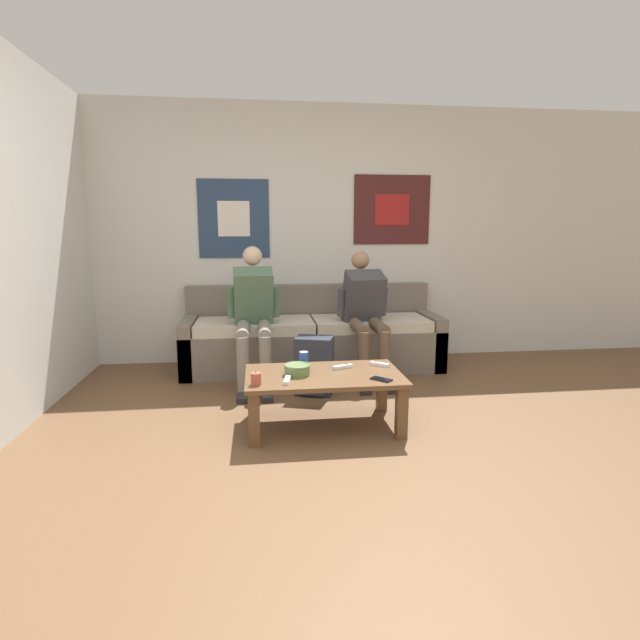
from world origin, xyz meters
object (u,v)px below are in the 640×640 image
Objects in this scene: backpack at (314,367)px; game_controller_near_right at (287,380)px; coffee_table at (324,383)px; ceramic_bowl at (297,369)px; cell_phone at (381,379)px; person_seated_teen at (365,310)px; pillar_candle at (256,379)px; person_seated_adult at (253,311)px; couch at (312,339)px; game_controller_far_center at (343,367)px; drink_can_blue at (304,360)px; game_controller_near_left at (380,364)px.

backpack reaches higher than game_controller_near_right.
ceramic_bowl is (-0.18, 0.00, 0.10)m from coffee_table.
cell_phone is at bearing -28.59° from coffee_table.
person_seated_teen reaches higher than pillar_candle.
person_seated_teen reaches higher than cell_phone.
person_seated_adult is 0.76m from backpack.
pillar_candle reaches higher than cell_phone.
game_controller_far_center is at bearing -87.48° from couch.
backpack is 5.32× the size of pillar_candle.
person_seated_adult reaches higher than backpack.
person_seated_adult is at bearing -144.90° from couch.
drink_can_blue is 0.28m from game_controller_far_center.
ceramic_bowl is at bearing -166.83° from game_controller_near_left.
game_controller_near_left reaches higher than coffee_table.
coffee_table is 0.45m from game_controller_near_left.
cell_phone is at bearing -56.02° from game_controller_far_center.
game_controller_near_left is 0.27m from game_controller_far_center.
backpack is 3.21× the size of game_controller_near_right.
game_controller_near_right is at bearing -101.73° from couch.
coffee_table is 0.21m from ceramic_bowl.
person_seated_teen is 6.36× the size of ceramic_bowl.
backpack is at bearing 88.86° from coffee_table.
person_seated_adult is 1.20m from game_controller_far_center.
drink_can_blue is at bearing 65.08° from game_controller_near_right.
ceramic_bowl is 0.35m from game_controller_far_center.
cell_phone is at bearing -102.07° from game_controller_near_left.
person_seated_adult is 2.50× the size of backpack.
coffee_table is at bearing -161.46° from game_controller_near_left.
person_seated_adult is 8.26× the size of cell_phone.
coffee_table is 0.89× the size of person_seated_adult.
cell_phone is (0.26, -1.69, 0.10)m from couch.
person_seated_adult is 8.97× the size of game_controller_near_left.
game_controller_far_center is (0.60, 0.30, -0.03)m from pillar_candle.
pillar_candle is at bearing -159.32° from game_controller_near_left.
coffee_table is 0.50m from pillar_candle.
game_controller_near_left is at bearing -76.22° from couch.
couch is 17.09× the size of cell_phone.
game_controller_near_right is at bearing -80.34° from person_seated_adult.
pillar_candle is 0.72× the size of drink_can_blue.
person_seated_teen is 1.36m from cell_phone.
drink_can_blue reaches higher than ceramic_bowl.
game_controller_far_center is at bearing 26.20° from pillar_candle.
drink_can_blue is at bearing 132.92° from coffee_table.
couch is at bearing 98.82° from cell_phone.
drink_can_blue is 0.55m from game_controller_near_left.
ceramic_bowl is at bearing -100.12° from couch.
couch is 1.78m from pillar_candle.
game_controller_near_right is 1.01× the size of game_controller_far_center.
person_seated_adult reaches higher than game_controller_near_left.
coffee_table is at bearing -114.99° from person_seated_teen.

